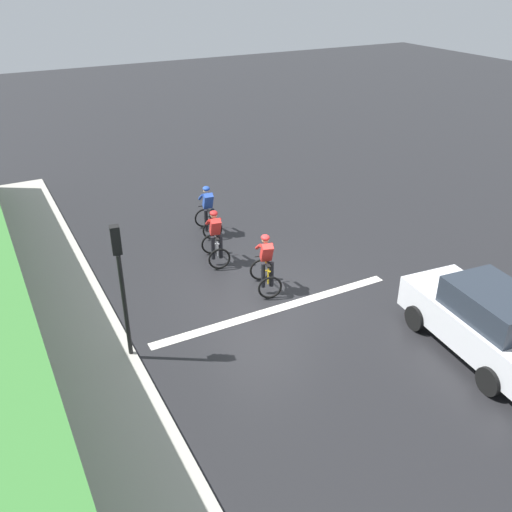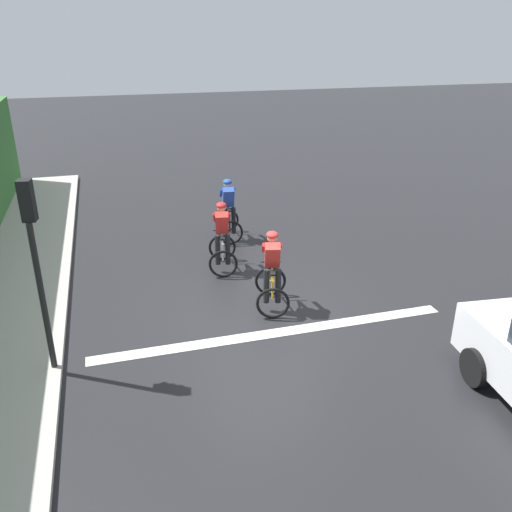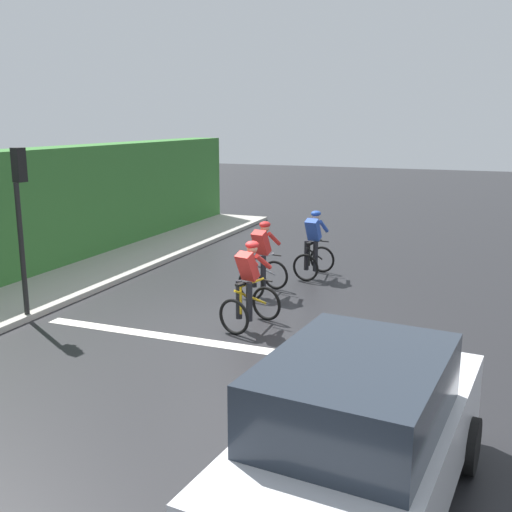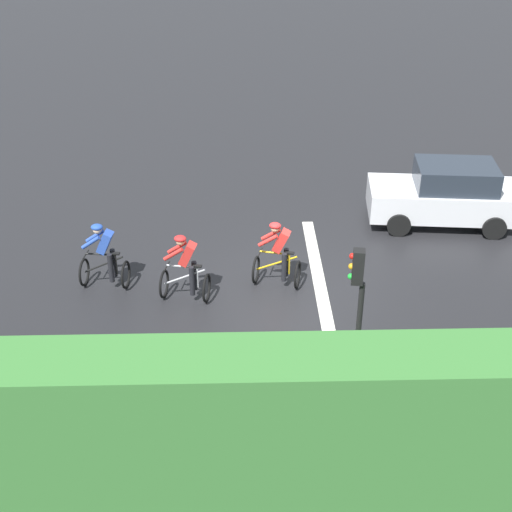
{
  "view_description": "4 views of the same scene",
  "coord_description": "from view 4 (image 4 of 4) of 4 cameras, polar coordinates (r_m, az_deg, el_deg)",
  "views": [
    {
      "loc": [
        -6.25,
        -11.42,
        8.2
      ],
      "look_at": [
        0.01,
        0.38,
        1.07
      ],
      "focal_mm": 38.89,
      "sensor_mm": 36.0,
      "label": 1
    },
    {
      "loc": [
        -2.77,
        -9.1,
        5.41
      ],
      "look_at": [
        0.21,
        1.31,
        0.73
      ],
      "focal_mm": 37.27,
      "sensor_mm": 36.0,
      "label": 2
    },
    {
      "loc": [
        4.38,
        -9.88,
        3.85
      ],
      "look_at": [
        -0.17,
        1.65,
        1.06
      ],
      "focal_mm": 42.71,
      "sensor_mm": 36.0,
      "label": 3
    },
    {
      "loc": [
        -13.94,
        1.16,
        9.07
      ],
      "look_at": [
        0.08,
        0.79,
        0.9
      ],
      "focal_mm": 48.8,
      "sensor_mm": 36.0,
      "label": 4
    }
  ],
  "objects": [
    {
      "name": "cyclist_second",
      "position": [
        15.99,
        -5.77,
        -1.09
      ],
      "size": [
        0.88,
        1.19,
        1.66
      ],
      "color": "black",
      "rests_on": "ground"
    },
    {
      "name": "stone_wall_low",
      "position": [
        11.79,
        -5.35,
        -18.47
      ],
      "size": [
        0.44,
        20.49,
        0.47
      ],
      "primitive_type": "cube",
      "color": "gray",
      "rests_on": "ground"
    },
    {
      "name": "cyclist_mid",
      "position": [
        16.45,
        1.85,
        0.02
      ],
      "size": [
        0.93,
        1.22,
        1.66
      ],
      "color": "black",
      "rests_on": "ground"
    },
    {
      "name": "cyclist_lead",
      "position": [
        16.78,
        -12.32,
        -0.08
      ],
      "size": [
        0.82,
        1.16,
        1.66
      ],
      "color": "black",
      "rests_on": "ground"
    },
    {
      "name": "sidewalk_kerb",
      "position": [
        12.53,
        -5.08,
        -15.91
      ],
      "size": [
        2.8,
        20.49,
        0.12
      ],
      "primitive_type": "cube",
      "color": "#ADA89E",
      "rests_on": "ground"
    },
    {
      "name": "car_white",
      "position": [
        19.98,
        15.32,
        4.89
      ],
      "size": [
        2.18,
        4.24,
        1.76
      ],
      "color": "silver",
      "rests_on": "ground"
    },
    {
      "name": "hedge_wall",
      "position": [
        10.61,
        -5.79,
        -14.91
      ],
      "size": [
        1.1,
        20.49,
        3.14
      ],
      "primitive_type": "cube",
      "color": "#387533",
      "rests_on": "ground"
    },
    {
      "name": "ground_plane",
      "position": [
        16.67,
        2.73,
        -2.77
      ],
      "size": [
        80.0,
        80.0,
        0.0
      ],
      "primitive_type": "plane",
      "color": "black"
    },
    {
      "name": "traffic_light_near_crossing",
      "position": [
        12.25,
        8.28,
        -4.09
      ],
      "size": [
        0.23,
        0.31,
        3.34
      ],
      "color": "black",
      "rests_on": "ground"
    },
    {
      "name": "road_marking_stop_line",
      "position": [
        16.74,
        5.32,
        -2.71
      ],
      "size": [
        7.0,
        0.3,
        0.01
      ],
      "primitive_type": "cube",
      "color": "silver",
      "rests_on": "ground"
    }
  ]
}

